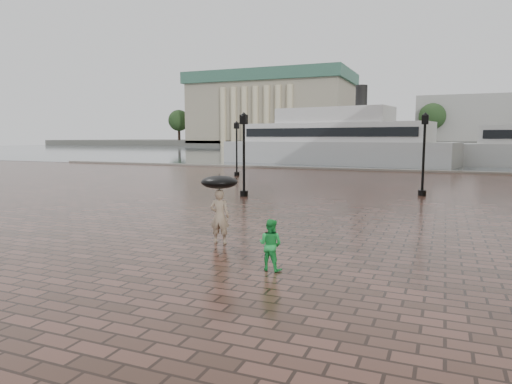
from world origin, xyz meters
TOP-DOWN VIEW (x-y plane):
  - ground at (0.00, 0.00)m, footprint 300.00×300.00m
  - harbour_water at (0.00, 92.00)m, footprint 240.00×240.00m
  - quay_edge at (0.00, 32.00)m, footprint 80.00×0.60m
  - far_shore at (0.00, 160.00)m, footprint 300.00×60.00m
  - museum at (-55.00, 144.61)m, footprint 57.00×32.50m
  - far_trees at (0.00, 138.00)m, footprint 188.00×8.00m
  - street_lamps at (-5.00, 15.33)m, footprint 15.44×12.44m
  - adult_pedestrian at (-2.13, -0.50)m, footprint 0.66×0.48m
  - child_pedestrian at (0.27, -2.51)m, footprint 0.66×0.55m
  - ferry_near at (-8.26, 41.35)m, footprint 28.41×11.59m
  - umbrella at (-2.13, -0.50)m, footprint 1.10×1.10m

SIDE VIEW (x-z plane):
  - ground at x=0.00m, z-range 0.00..0.00m
  - harbour_water at x=0.00m, z-range 0.00..0.00m
  - quay_edge at x=0.00m, z-range -0.15..0.15m
  - child_pedestrian at x=0.27m, z-range 0.00..1.26m
  - adult_pedestrian at x=-2.13m, z-range 0.00..1.66m
  - far_shore at x=0.00m, z-range 0.00..2.00m
  - umbrella at x=-2.13m, z-range 1.31..2.44m
  - street_lamps at x=-5.00m, z-range 0.13..4.53m
  - ferry_near at x=-8.26m, z-range -1.81..7.26m
  - far_trees at x=0.00m, z-range 2.67..16.17m
  - museum at x=-55.00m, z-range 0.91..26.91m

